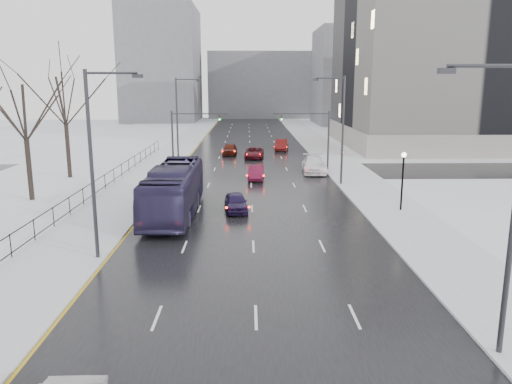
{
  "coord_description": "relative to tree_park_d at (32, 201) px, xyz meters",
  "views": [
    {
      "loc": [
        -0.3,
        -5.61,
        9.24
      ],
      "look_at": [
        0.21,
        25.59,
        2.5
      ],
      "focal_mm": 35.0,
      "sensor_mm": 36.0,
      "label": 1
    }
  ],
  "objects": [
    {
      "name": "lamppost_r_mid",
      "position": [
        28.8,
        -4.0,
        2.94
      ],
      "size": [
        0.36,
        0.36,
        4.28
      ],
      "color": "black",
      "rests_on": "sidewalk_right"
    },
    {
      "name": "no_uturn_sign",
      "position": [
        27.0,
        10.0,
        2.3
      ],
      "size": [
        0.6,
        0.06,
        2.7
      ],
      "color": "#2D2D33",
      "rests_on": "sidewalk_right"
    },
    {
      "name": "sedan_center_near",
      "position": [
        16.59,
        -3.71,
        0.72
      ],
      "size": [
        1.98,
        4.11,
        1.35
      ],
      "primitive_type": "imported",
      "rotation": [
        0.0,
        0.0,
        0.1
      ],
      "color": "#20143D",
      "rests_on": "road"
    },
    {
      "name": "sedan_right_distant",
      "position": [
        22.3,
        31.02,
        0.82
      ],
      "size": [
        2.29,
        4.94,
        1.57
      ],
      "primitive_type": "imported",
      "rotation": [
        0.0,
        0.0,
        -0.14
      ],
      "color": "#601010",
      "rests_on": "road"
    },
    {
      "name": "cross_road",
      "position": [
        17.8,
        14.0,
        0.02
      ],
      "size": [
        130.0,
        10.0,
        0.04
      ],
      "primitive_type": "cube",
      "color": "black",
      "rests_on": "ground"
    },
    {
      "name": "tree_park_e",
      "position": [
        -0.4,
        10.0,
        0.0
      ],
      "size": [
        9.45,
        9.45,
        13.5
      ],
      "primitive_type": null,
      "color": "black",
      "rests_on": "ground"
    },
    {
      "name": "sidewalk_left",
      "position": [
        7.3,
        26.0,
        0.08
      ],
      "size": [
        5.0,
        150.0,
        0.16
      ],
      "primitive_type": "cube",
      "color": "silver",
      "rests_on": "ground"
    },
    {
      "name": "sedan_center_far",
      "position": [
        15.07,
        26.64,
        0.8
      ],
      "size": [
        1.95,
        4.54,
        1.53
      ],
      "primitive_type": "imported",
      "rotation": [
        0.0,
        0.0,
        -0.03
      ],
      "color": "#49140C",
      "rests_on": "road"
    },
    {
      "name": "bldg_far_left",
      "position": [
        -4.2,
        91.0,
        14.0
      ],
      "size": [
        18.0,
        22.0,
        28.0
      ],
      "primitive_type": "cube",
      "color": "slate",
      "rests_on": "ground"
    },
    {
      "name": "sidewalk_right",
      "position": [
        28.3,
        26.0,
        0.08
      ],
      "size": [
        5.0,
        150.0,
        0.16
      ],
      "primitive_type": "cube",
      "color": "silver",
      "rests_on": "ground"
    },
    {
      "name": "sedan_right_near",
      "position": [
        18.3,
        8.82,
        0.73
      ],
      "size": [
        1.69,
        4.27,
        1.38
      ],
      "primitive_type": "imported",
      "rotation": [
        0.0,
        0.0,
        -0.06
      ],
      "color": "maroon",
      "rests_on": "road"
    },
    {
      "name": "streetlight_l_near",
      "position": [
        9.63,
        -14.0,
        5.62
      ],
      "size": [
        2.95,
        0.25,
        10.0
      ],
      "color": "#2D2D33",
      "rests_on": "ground"
    },
    {
      "name": "sedan_right_far",
      "position": [
        24.54,
        12.71,
        0.9
      ],
      "size": [
        2.75,
        6.07,
        1.72
      ],
      "primitive_type": "imported",
      "rotation": [
        0.0,
        0.0,
        -0.06
      ],
      "color": "white",
      "rests_on": "road"
    },
    {
      "name": "streetlight_r_near",
      "position": [
        25.97,
        -24.0,
        5.62
      ],
      "size": [
        2.95,
        0.25,
        10.0
      ],
      "color": "#2D2D33",
      "rests_on": "ground"
    },
    {
      "name": "bldg_far_center",
      "position": [
        21.8,
        106.0,
        9.0
      ],
      "size": [
        30.0,
        18.0,
        18.0
      ],
      "primitive_type": "cube",
      "color": "slate",
      "rests_on": "ground"
    },
    {
      "name": "sedan_right_cross",
      "position": [
        18.3,
        23.52,
        0.73
      ],
      "size": [
        2.6,
        5.11,
        1.38
      ],
      "primitive_type": "imported",
      "rotation": [
        0.0,
        0.0,
        -0.06
      ],
      "color": "#4D0D17",
      "rests_on": "road"
    },
    {
      "name": "bldg_far_right",
      "position": [
        45.8,
        81.0,
        11.0
      ],
      "size": [
        24.0,
        20.0,
        22.0
      ],
      "primitive_type": "cube",
      "color": "slate",
      "rests_on": "ground"
    },
    {
      "name": "iron_fence",
      "position": [
        4.8,
        -4.0,
        0.91
      ],
      "size": [
        0.06,
        70.0,
        1.3
      ],
      "color": "black",
      "rests_on": "sidewalk_left"
    },
    {
      "name": "streetlight_l_far",
      "position": [
        9.63,
        18.0,
        5.62
      ],
      "size": [
        2.95,
        0.25,
        10.0
      ],
      "color": "#2D2D33",
      "rests_on": "ground"
    },
    {
      "name": "mast_signal_right",
      "position": [
        25.13,
        14.0,
        4.11
      ],
      "size": [
        6.1,
        0.33,
        6.5
      ],
      "color": "#2D2D33",
      "rests_on": "ground"
    },
    {
      "name": "streetlight_r_mid",
      "position": [
        25.97,
        6.0,
        5.62
      ],
      "size": [
        2.95,
        0.25,
        10.0
      ],
      "color": "#2D2D33",
      "rests_on": "ground"
    },
    {
      "name": "tree_park_d",
      "position": [
        0.0,
        0.0,
        0.0
      ],
      "size": [
        8.75,
        8.75,
        12.5
      ],
      "primitive_type": null,
      "color": "black",
      "rests_on": "ground"
    },
    {
      "name": "park_strip",
      "position": [
        -2.2,
        26.0,
        0.06
      ],
      "size": [
        14.0,
        150.0,
        0.12
      ],
      "primitive_type": "cube",
      "color": "white",
      "rests_on": "ground"
    },
    {
      "name": "civic_building",
      "position": [
        52.8,
        38.0,
        11.21
      ],
      "size": [
        41.0,
        31.0,
        24.8
      ],
      "color": "gray",
      "rests_on": "ground"
    },
    {
      "name": "road",
      "position": [
        17.8,
        26.0,
        0.02
      ],
      "size": [
        16.0,
        150.0,
        0.04
      ],
      "primitive_type": "cube",
      "color": "black",
      "rests_on": "ground"
    },
    {
      "name": "bus",
      "position": [
        12.19,
        -4.58,
        1.83
      ],
      "size": [
        3.03,
        12.87,
        3.58
      ],
      "primitive_type": "imported",
      "rotation": [
        0.0,
        0.0,
        -0.0
      ],
      "color": "#2B2549",
      "rests_on": "road"
    },
    {
      "name": "mast_signal_left",
      "position": [
        10.47,
        14.0,
        4.11
      ],
      "size": [
        6.1,
        0.33,
        6.5
      ],
      "color": "#2D2D33",
      "rests_on": "ground"
    }
  ]
}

